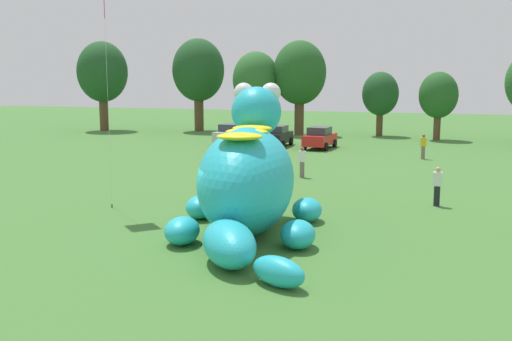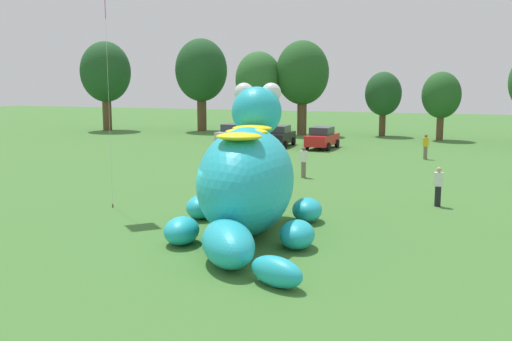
{
  "view_description": "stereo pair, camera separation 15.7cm",
  "coord_description": "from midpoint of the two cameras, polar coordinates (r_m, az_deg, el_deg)",
  "views": [
    {
      "loc": [
        7.24,
        -18.0,
        5.42
      ],
      "look_at": [
        0.23,
        2.22,
        2.08
      ],
      "focal_mm": 41.24,
      "sensor_mm": 36.0,
      "label": 1
    },
    {
      "loc": [
        7.39,
        -17.95,
        5.42
      ],
      "look_at": [
        0.23,
        2.22,
        2.08
      ],
      "focal_mm": 41.24,
      "sensor_mm": 36.0,
      "label": 2
    }
  ],
  "objects": [
    {
      "name": "tree_centre_right",
      "position": [
        55.02,
        17.62,
        6.94
      ],
      "size": [
        3.42,
        3.42,
        6.07
      ],
      "color": "brown",
      "rests_on": "ground"
    },
    {
      "name": "spectator_mid_field",
      "position": [
        32.69,
        4.77,
        0.8
      ],
      "size": [
        0.38,
        0.26,
        1.71
      ],
      "color": "#726656",
      "rests_on": "ground"
    },
    {
      "name": "spectator_by_cars",
      "position": [
        41.66,
        16.23,
        2.21
      ],
      "size": [
        0.38,
        0.26,
        1.71
      ],
      "color": "#726656",
      "rests_on": "ground"
    },
    {
      "name": "ground_plane",
      "position": [
        20.15,
        -2.51,
        -6.74
      ],
      "size": [
        160.0,
        160.0,
        0.0
      ],
      "primitive_type": "plane",
      "color": "#427533"
    },
    {
      "name": "tree_centre_left",
      "position": [
        57.74,
        4.6,
        9.37
      ],
      "size": [
        5.13,
        5.13,
        9.11
      ],
      "color": "brown",
      "rests_on": "ground"
    },
    {
      "name": "giant_inflatable_creature",
      "position": [
        20.75,
        -0.67,
        -0.81
      ],
      "size": [
        6.79,
        9.75,
        5.28
      ],
      "color": "#23B2C6",
      "rests_on": "ground"
    },
    {
      "name": "car_red",
      "position": [
        46.41,
        6.53,
        3.17
      ],
      "size": [
        2.13,
        4.2,
        1.72
      ],
      "color": "red",
      "rests_on": "ground"
    },
    {
      "name": "spectator_near_inflatable",
      "position": [
        26.37,
        17.42,
        -1.52
      ],
      "size": [
        0.38,
        0.26,
        1.71
      ],
      "color": "black",
      "rests_on": "ground"
    },
    {
      "name": "tree_far_left",
      "position": [
        64.65,
        -14.32,
        9.2
      ],
      "size": [
        5.26,
        5.26,
        9.34
      ],
      "color": "brown",
      "rests_on": "ground"
    },
    {
      "name": "tree_left",
      "position": [
        62.27,
        -5.26,
        9.61
      ],
      "size": [
        5.4,
        5.4,
        9.59
      ],
      "color": "brown",
      "rests_on": "ground"
    },
    {
      "name": "car_black",
      "position": [
        47.63,
        2.36,
        3.36
      ],
      "size": [
        2.01,
        4.14,
        1.72
      ],
      "color": "black",
      "rests_on": "ground"
    },
    {
      "name": "car_silver",
      "position": [
        49.34,
        -2.02,
        3.55
      ],
      "size": [
        2.17,
        4.21,
        1.72
      ],
      "color": "#B7BABF",
      "rests_on": "ground"
    },
    {
      "name": "tree_mid_left",
      "position": [
        58.1,
        0.34,
        8.74
      ],
      "size": [
        4.56,
        4.56,
        8.09
      ],
      "color": "brown",
      "rests_on": "ground"
    },
    {
      "name": "tree_centre",
      "position": [
        57.56,
        12.32,
        7.24
      ],
      "size": [
        3.44,
        3.44,
        6.11
      ],
      "color": "brown",
      "rests_on": "ground"
    }
  ]
}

